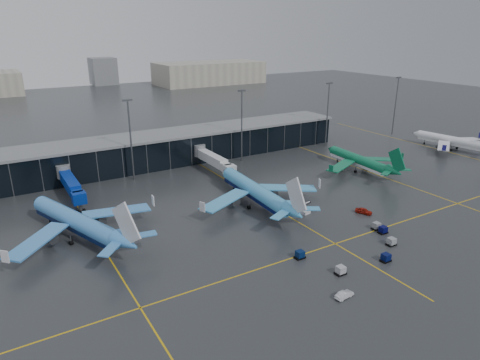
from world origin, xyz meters
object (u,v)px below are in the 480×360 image
airliner_arkefly (75,211)px  airliner_ba (452,135)px  mobile_airstair (303,210)px  service_van_red (364,211)px  airliner_aer_lingus (359,154)px  baggage_carts (364,246)px  airliner_klm_near (255,182)px  service_van_white (344,295)px

airliner_arkefly → airliner_ba: airliner_arkefly is taller
mobile_airstair → service_van_red: bearing=-43.9°
airliner_aer_lingus → airliner_ba: airliner_aer_lingus is taller
baggage_carts → mobile_airstair: bearing=87.2°
baggage_carts → airliner_arkefly: bearing=144.0°
airliner_klm_near → service_van_red: 29.45m
airliner_klm_near → service_van_white: size_ratio=11.03×
airliner_arkefly → airliner_aer_lingus: airliner_arkefly is taller
service_van_red → service_van_white: service_van_red is taller
airliner_ba → baggage_carts: (-90.47, -40.70, -4.82)m
service_van_white → airliner_ba: bearing=-70.0°
airliner_aer_lingus → airliner_arkefly: bearing=-174.0°
airliner_arkefly → service_van_red: (66.44, -24.40, -5.83)m
airliner_aer_lingus → baggage_carts: size_ratio=1.37×
baggage_carts → service_van_white: bearing=-146.3°
service_van_white → airliner_klm_near: bearing=-18.0°
airliner_arkefly → baggage_carts: airliner_arkefly is taller
airliner_ba → mobile_airstair: bearing=-176.7°
airliner_klm_near → baggage_carts: bearing=-75.4°
airliner_arkefly → airliner_ba: 142.78m
airliner_klm_near → airliner_ba: 97.56m
baggage_carts → airliner_klm_near: bearing=101.5°
airliner_arkefly → baggage_carts: (52.28, -37.97, -5.80)m
airliner_arkefly → service_van_white: bearing=-73.5°
airliner_arkefly → baggage_carts: bearing=-55.7°
baggage_carts → service_van_red: (14.15, 13.57, -0.02)m
service_van_white → mobile_airstair: bearing=-33.6°
airliner_klm_near → baggage_carts: (6.81, -33.44, -5.71)m
airliner_arkefly → airliner_aer_lingus: bearing=-18.2°
service_van_red → service_van_white: (-30.55, -24.51, -0.11)m
airliner_aer_lingus → mobile_airstair: (-38.37, -18.29, -4.81)m
airliner_klm_near → service_van_red: (20.96, -19.88, -5.74)m
airliner_aer_lingus → service_van_white: bearing=-133.0°
airliner_ba → service_van_red: size_ratio=8.41×
airliner_arkefly → airliner_klm_near: bearing=-25.4°
airliner_klm_near → mobile_airstair: 14.91m
airliner_arkefly → mobile_airstair: size_ratio=12.02×
airliner_klm_near → airliner_ba: (97.28, 7.25, -0.90)m
airliner_ba → baggage_carts: bearing=-164.2°
airliner_klm_near → service_van_red: bearing=-40.4°
airliner_arkefly → airliner_ba: size_ratio=1.18×
airliner_klm_near → mobile_airstair: bearing=-52.0°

